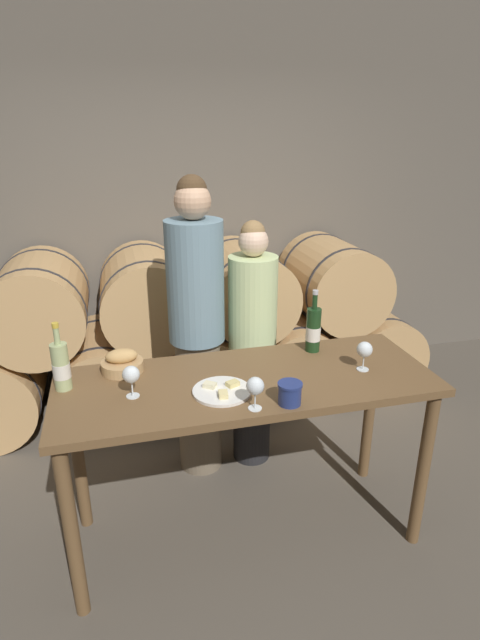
# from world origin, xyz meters

# --- Properties ---
(ground_plane) EXTENTS (10.00, 10.00, 0.00)m
(ground_plane) POSITION_xyz_m (0.00, 0.00, 0.00)
(ground_plane) COLOR #564F44
(stone_wall_back) EXTENTS (10.00, 0.12, 3.20)m
(stone_wall_back) POSITION_xyz_m (0.00, 2.00, 1.60)
(stone_wall_back) COLOR #60594F
(stone_wall_back) RESTS_ON ground_plane
(barrel_stack) EXTENTS (3.60, 0.84, 1.25)m
(barrel_stack) POSITION_xyz_m (-0.00, 1.46, 0.58)
(barrel_stack) COLOR tan
(barrel_stack) RESTS_ON ground_plane
(tasting_table) EXTENTS (1.81, 0.68, 0.94)m
(tasting_table) POSITION_xyz_m (0.00, 0.00, 0.81)
(tasting_table) COLOR brown
(tasting_table) RESTS_ON ground_plane
(person_left) EXTENTS (0.33, 0.33, 1.83)m
(person_left) POSITION_xyz_m (-0.13, 0.64, 0.94)
(person_left) COLOR #756651
(person_left) RESTS_ON ground_plane
(person_right) EXTENTS (0.29, 0.29, 1.57)m
(person_right) POSITION_xyz_m (0.21, 0.64, 0.81)
(person_right) COLOR #232326
(person_right) RESTS_ON ground_plane
(wine_bottle_red) EXTENTS (0.08, 0.08, 0.34)m
(wine_bottle_red) POSITION_xyz_m (0.42, 0.22, 1.06)
(wine_bottle_red) COLOR #193819
(wine_bottle_red) RESTS_ON tasting_table
(wine_bottle_white) EXTENTS (0.08, 0.08, 0.33)m
(wine_bottle_white) POSITION_xyz_m (-0.84, 0.12, 1.05)
(wine_bottle_white) COLOR #ADBC7F
(wine_bottle_white) RESTS_ON tasting_table
(blue_crock) EXTENTS (0.11, 0.11, 0.10)m
(blue_crock) POSITION_xyz_m (0.12, -0.27, 0.99)
(blue_crock) COLOR navy
(blue_crock) RESTS_ON tasting_table
(bread_basket) EXTENTS (0.21, 0.21, 0.12)m
(bread_basket) POSITION_xyz_m (-0.57, 0.23, 0.98)
(bread_basket) COLOR tan
(bread_basket) RESTS_ON tasting_table
(cheese_plate) EXTENTS (0.27, 0.27, 0.04)m
(cheese_plate) POSITION_xyz_m (-0.15, -0.10, 0.95)
(cheese_plate) COLOR white
(cheese_plate) RESTS_ON tasting_table
(wine_glass_far_left) EXTENTS (0.08, 0.08, 0.15)m
(wine_glass_far_left) POSITION_xyz_m (-0.54, -0.04, 1.04)
(wine_glass_far_left) COLOR white
(wine_glass_far_left) RESTS_ON tasting_table
(wine_glass_left) EXTENTS (0.08, 0.08, 0.15)m
(wine_glass_left) POSITION_xyz_m (-0.04, -0.27, 1.04)
(wine_glass_left) COLOR white
(wine_glass_left) RESTS_ON tasting_table
(wine_glass_center) EXTENTS (0.08, 0.08, 0.15)m
(wine_glass_center) POSITION_xyz_m (0.58, -0.05, 1.04)
(wine_glass_center) COLOR white
(wine_glass_center) RESTS_ON tasting_table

